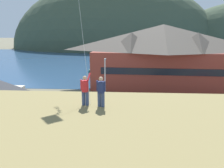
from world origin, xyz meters
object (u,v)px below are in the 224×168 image
object	(u,v)px
parked_car_front_row_end	(80,121)
person_companion	(101,91)
moored_boat_wharfside	(96,69)
parking_light_pole	(105,77)
parked_car_front_row_red	(7,123)
person_kite_flyer	(85,89)
wharf_dock	(110,73)
harbor_lodge	(163,54)
parked_car_back_row_left	(55,103)
parked_car_front_row_silver	(174,108)
parked_car_corner_spot	(219,130)

from	to	relation	value
parked_car_front_row_end	person_companion	distance (m)	11.20
moored_boat_wharfside	parking_light_pole	size ratio (longest dim) A/B	1.34
parked_car_front_row_red	parking_light_pole	bearing A→B (deg)	50.20
parked_car_front_row_end	person_kite_flyer	bearing A→B (deg)	-75.92
wharf_dock	person_kite_flyer	size ratio (longest dim) A/B	5.87
wharf_dock	person_companion	world-z (taller)	person_companion
parked_car_front_row_end	harbor_lodge	bearing A→B (deg)	61.34
moored_boat_wharfside	parking_light_pole	xyz separation A→B (m)	(4.53, -25.30, 2.97)
person_kite_flyer	moored_boat_wharfside	bearing A→B (deg)	96.70
parked_car_front_row_end	parked_car_back_row_left	bearing A→B (deg)	127.41
parked_car_back_row_left	harbor_lodge	bearing A→B (deg)	43.32
parked_car_front_row_end	parking_light_pole	xyz separation A→B (m)	(1.67, 9.26, 2.63)
moored_boat_wharfside	parked_car_front_row_silver	distance (m)	32.73
parked_car_front_row_red	parked_car_corner_spot	xyz separation A→B (m)	(20.20, -0.16, 0.00)
harbor_lodge	parked_car_front_row_end	distance (m)	23.23
wharf_dock	parked_car_front_row_silver	size ratio (longest dim) A/B	2.57
harbor_lodge	parked_car_front_row_red	distance (m)	28.18
person_kite_flyer	parked_car_front_row_end	bearing A→B (deg)	104.08
person_companion	parked_car_corner_spot	bearing A→B (deg)	38.11
parked_car_front_row_red	harbor_lodge	bearing A→B (deg)	49.67
parked_car_front_row_silver	parking_light_pole	world-z (taller)	parking_light_pole
parked_car_back_row_left	parking_light_pole	world-z (taller)	parking_light_pole
parked_car_corner_spot	person_companion	world-z (taller)	person_companion
parked_car_back_row_left	parked_car_corner_spot	distance (m)	18.78
wharf_dock	person_companion	xyz separation A→B (m)	(2.38, -40.75, 6.29)
parking_light_pole	person_companion	bearing A→B (deg)	-85.27
parking_light_pole	person_companion	xyz separation A→B (m)	(1.53, -18.44, 2.94)
parked_car_front_row_red	parked_car_corner_spot	bearing A→B (deg)	-0.45
parked_car_front_row_red	person_kite_flyer	world-z (taller)	person_kite_flyer
wharf_dock	parked_car_front_row_silver	xyz separation A→B (m)	(9.40, -27.01, 0.71)
parked_car_front_row_silver	person_companion	world-z (taller)	person_companion
parking_light_pole	moored_boat_wharfside	bearing A→B (deg)	100.16
moored_boat_wharfside	parked_car_front_row_end	distance (m)	34.68
wharf_dock	parked_car_front_row_end	size ratio (longest dim) A/B	2.57
parking_light_pole	person_kite_flyer	bearing A→B (deg)	-88.17
parked_car_front_row_end	person_kite_flyer	distance (m)	10.81
parking_light_pole	parked_car_corner_spot	bearing A→B (deg)	-42.90
wharf_dock	person_companion	size ratio (longest dim) A/B	6.27
person_companion	wharf_dock	bearing A→B (deg)	93.34
harbor_lodge	person_companion	size ratio (longest dim) A/B	15.05
parked_car_front_row_end	person_companion	world-z (taller)	person_companion
parked_car_front_row_red	parking_light_pole	world-z (taller)	parking_light_pole
harbor_lodge	parked_car_front_row_red	size ratio (longest dim) A/B	6.08
parked_car_front_row_end	parked_car_front_row_silver	bearing A→B (deg)	24.06
parked_car_back_row_left	parked_car_corner_spot	xyz separation A→B (m)	(17.42, -7.00, 0.00)
wharf_dock	parking_light_pole	world-z (taller)	parking_light_pole
moored_boat_wharfside	parked_car_corner_spot	world-z (taller)	moored_boat_wharfside
person_companion	parked_car_front_row_red	bearing A→B (deg)	142.24
parked_car_front_row_red	person_companion	xyz separation A→B (m)	(10.27, -7.95, 5.57)
parked_car_corner_spot	parked_car_front_row_silver	bearing A→B (deg)	116.12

